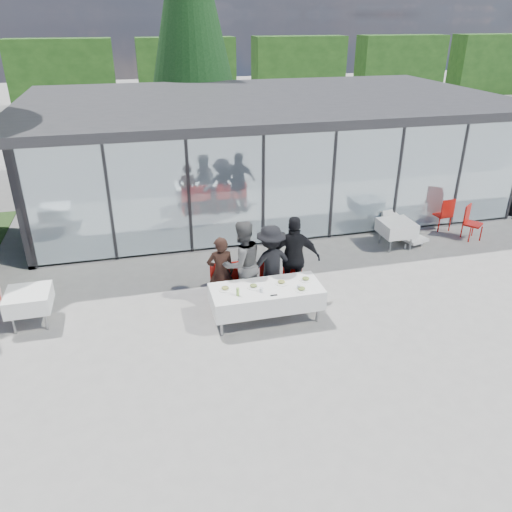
# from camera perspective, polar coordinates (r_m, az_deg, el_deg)

# --- Properties ---
(ground) EXTENTS (90.00, 90.00, 0.00)m
(ground) POSITION_cam_1_polar(r_m,az_deg,el_deg) (10.12, 0.95, -8.62)
(ground) COLOR gray
(ground) RESTS_ON ground
(pavilion) EXTENTS (14.80, 8.80, 3.44)m
(pavilion) POSITION_cam_1_polar(r_m,az_deg,el_deg) (17.12, 0.41, 13.79)
(pavilion) COLOR gray
(pavilion) RESTS_ON ground
(treeline) EXTENTS (62.50, 2.00, 4.40)m
(treeline) POSITION_cam_1_polar(r_m,az_deg,el_deg) (36.22, -14.58, 19.51)
(treeline) COLOR #193C13
(treeline) RESTS_ON ground
(dining_table) EXTENTS (2.26, 0.96, 0.75)m
(dining_table) POSITION_cam_1_polar(r_m,az_deg,el_deg) (10.22, 1.18, -4.67)
(dining_table) COLOR white
(dining_table) RESTS_ON ground
(diner_a) EXTENTS (0.59, 0.59, 1.62)m
(diner_a) POSITION_cam_1_polar(r_m,az_deg,el_deg) (10.59, -4.03, -1.86)
(diner_a) COLOR black
(diner_a) RESTS_ON ground
(diner_chair_a) EXTENTS (0.44, 0.44, 0.97)m
(diner_chair_a) POSITION_cam_1_polar(r_m,az_deg,el_deg) (10.70, -3.96, -3.20)
(diner_chair_a) COLOR #B7120C
(diner_chair_a) RESTS_ON ground
(diner_b) EXTENTS (1.17, 1.17, 1.92)m
(diner_b) POSITION_cam_1_polar(r_m,az_deg,el_deg) (10.60, -1.58, -0.87)
(diner_b) COLOR #525252
(diner_b) RESTS_ON ground
(diner_chair_b) EXTENTS (0.44, 0.44, 0.97)m
(diner_chair_b) POSITION_cam_1_polar(r_m,az_deg,el_deg) (10.78, -1.53, -2.92)
(diner_chair_b) COLOR #B7120C
(diner_chair_b) RESTS_ON ground
(diner_c) EXTENTS (1.28, 1.28, 1.75)m
(diner_c) POSITION_cam_1_polar(r_m,az_deg,el_deg) (10.78, 1.69, -0.89)
(diner_c) COLOR black
(diner_c) RESTS_ON ground
(diner_chair_c) EXTENTS (0.44, 0.44, 0.97)m
(diner_chair_c) POSITION_cam_1_polar(r_m,az_deg,el_deg) (10.92, 1.70, -2.53)
(diner_chair_c) COLOR #B7120C
(diner_chair_c) RESTS_ON ground
(diner_d) EXTENTS (1.40, 1.40, 1.91)m
(diner_d) POSITION_cam_1_polar(r_m,az_deg,el_deg) (10.88, 4.39, -0.22)
(diner_d) COLOR black
(diner_d) RESTS_ON ground
(diner_chair_d) EXTENTS (0.44, 0.44, 0.97)m
(diner_chair_d) POSITION_cam_1_polar(r_m,az_deg,el_deg) (11.06, 4.35, -2.20)
(diner_chair_d) COLOR #B7120C
(diner_chair_d) RESTS_ON ground
(plate_a) EXTENTS (0.27, 0.27, 0.07)m
(plate_a) POSITION_cam_1_polar(r_m,az_deg,el_deg) (10.04, -3.54, -3.73)
(plate_a) COLOR white
(plate_a) RESTS_ON dining_table
(plate_b) EXTENTS (0.27, 0.27, 0.07)m
(plate_b) POSITION_cam_1_polar(r_m,az_deg,el_deg) (10.11, -0.29, -3.47)
(plate_b) COLOR white
(plate_b) RESTS_ON dining_table
(plate_c) EXTENTS (0.27, 0.27, 0.07)m
(plate_c) POSITION_cam_1_polar(r_m,az_deg,el_deg) (10.26, 2.92, -3.02)
(plate_c) COLOR white
(plate_c) RESTS_ON dining_table
(plate_d) EXTENTS (0.27, 0.27, 0.07)m
(plate_d) POSITION_cam_1_polar(r_m,az_deg,el_deg) (10.43, 5.71, -2.63)
(plate_d) COLOR white
(plate_d) RESTS_ON dining_table
(plate_extra) EXTENTS (0.27, 0.27, 0.07)m
(plate_extra) POSITION_cam_1_polar(r_m,az_deg,el_deg) (10.05, 5.21, -3.78)
(plate_extra) COLOR white
(plate_extra) RESTS_ON dining_table
(juice_bottle) EXTENTS (0.06, 0.06, 0.17)m
(juice_bottle) POSITION_cam_1_polar(r_m,az_deg,el_deg) (9.80, -2.10, -4.11)
(juice_bottle) COLOR #8FC150
(juice_bottle) RESTS_ON dining_table
(drinking_glasses) EXTENTS (0.83, 0.14, 0.10)m
(drinking_glasses) POSITION_cam_1_polar(r_m,az_deg,el_deg) (9.99, 2.76, -3.73)
(drinking_glasses) COLOR silver
(drinking_glasses) RESTS_ON dining_table
(folded_eyeglasses) EXTENTS (0.14, 0.03, 0.01)m
(folded_eyeglasses) POSITION_cam_1_polar(r_m,az_deg,el_deg) (9.84, 2.04, -4.50)
(folded_eyeglasses) COLOR black
(folded_eyeglasses) RESTS_ON dining_table
(spare_table_left) EXTENTS (0.86, 0.86, 0.74)m
(spare_table_left) POSITION_cam_1_polar(r_m,az_deg,el_deg) (11.06, -24.53, -4.60)
(spare_table_left) COLOR white
(spare_table_left) RESTS_ON ground
(spare_table_right) EXTENTS (0.86, 0.86, 0.74)m
(spare_table_right) POSITION_cam_1_polar(r_m,az_deg,el_deg) (13.96, 15.77, 3.10)
(spare_table_right) COLOR white
(spare_table_right) RESTS_ON ground
(spare_chair_a) EXTENTS (0.62, 0.62, 0.97)m
(spare_chair_a) POSITION_cam_1_polar(r_m,az_deg,el_deg) (15.22, 23.27, 3.75)
(spare_chair_a) COLOR #B7120C
(spare_chair_a) RESTS_ON ground
(spare_chair_b) EXTENTS (0.48, 0.48, 0.97)m
(spare_chair_b) POSITION_cam_1_polar(r_m,az_deg,el_deg) (15.53, 20.75, 4.62)
(spare_chair_b) COLOR #B7120C
(spare_chair_b) RESTS_ON ground
(lounger) EXTENTS (0.96, 1.45, 0.72)m
(lounger) POSITION_cam_1_polar(r_m,az_deg,el_deg) (14.66, 16.13, 2.91)
(lounger) COLOR silver
(lounger) RESTS_ON ground
(conifer_tree) EXTENTS (4.00, 4.00, 10.50)m
(conifer_tree) POSITION_cam_1_polar(r_m,az_deg,el_deg) (21.22, -7.61, 26.37)
(conifer_tree) COLOR #382316
(conifer_tree) RESTS_ON ground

